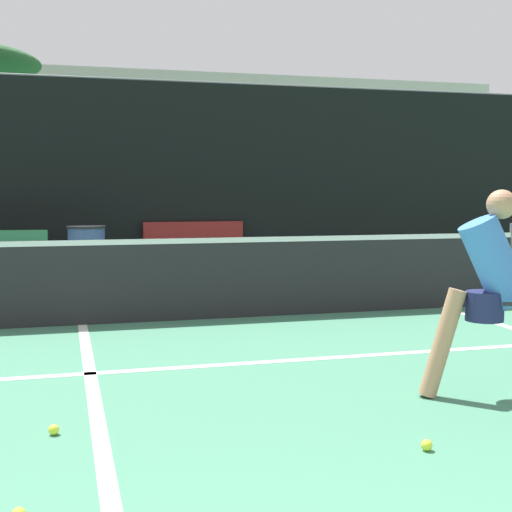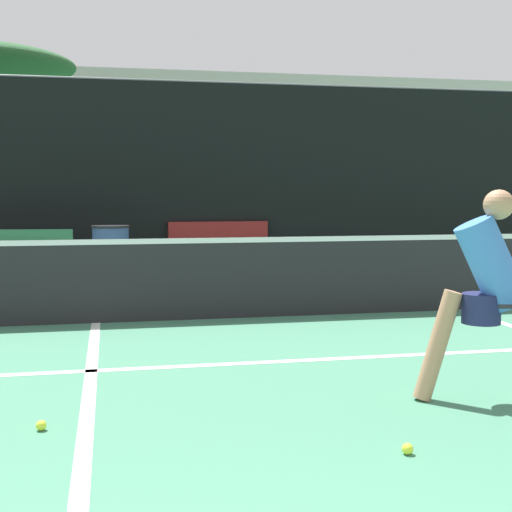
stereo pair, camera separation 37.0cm
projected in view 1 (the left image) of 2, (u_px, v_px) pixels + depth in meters
The scene contains 10 objects.
court_service_line at pixel (90, 373), 5.83m from camera, with size 8.25×0.10×0.01m, color white.
court_center_mark at pixel (93, 394), 5.22m from camera, with size 0.10×5.68×0.01m, color white.
net at pixel (81, 280), 7.90m from camera, with size 11.09×0.09×1.07m.
fence_back at pixel (72, 176), 12.67m from camera, with size 24.00×0.06×3.51m.
player_practicing at pixel (493, 285), 5.10m from camera, with size 1.12×0.71×1.50m.
tennis_ball_scattered_2 at pixel (427, 445), 4.10m from camera, with size 0.07×0.07×0.07m, color #D1E033.
tennis_ball_scattered_6 at pixel (54, 430), 4.36m from camera, with size 0.07×0.07×0.07m, color #D1E033.
trash_bin at pixel (87, 254), 11.72m from camera, with size 0.63×0.63×0.92m.
parked_car at pixel (176, 230), 15.27m from camera, with size 1.87×4.44×1.54m.
building_far at pixel (65, 150), 27.85m from camera, with size 36.00×2.40×6.15m, color #B2ADA3.
Camera 1 is at (-0.19, -0.67, 1.49)m, focal length 50.00 mm.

